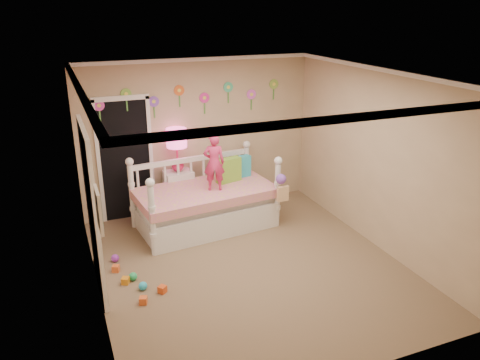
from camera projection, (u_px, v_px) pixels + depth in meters
name	position (u px, v px, depth m)	size (l,w,h in m)	color
floor	(250.00, 266.00, 6.57)	(4.00, 4.50, 0.01)	#7F684C
ceiling	(251.00, 76.00, 5.66)	(4.00, 4.50, 0.01)	white
back_wall	(198.00, 136.00, 8.07)	(4.00, 0.01, 2.60)	tan
left_wall	(89.00, 201.00, 5.41)	(0.01, 4.50, 2.60)	tan
right_wall	(378.00, 160.00, 6.82)	(0.01, 4.50, 2.60)	tan
crown_molding	(251.00, 78.00, 5.67)	(4.00, 4.50, 0.06)	white
daybed	(205.00, 192.00, 7.55)	(2.19, 1.18, 1.19)	white
pillow_turquoise	(240.00, 167.00, 7.95)	(0.36, 0.13, 0.36)	teal
pillow_lime	(229.00, 170.00, 7.74)	(0.42, 0.15, 0.40)	#7DBD39
child	(214.00, 163.00, 7.30)	(0.33, 0.22, 0.90)	#D43066
nightstand	(179.00, 193.00, 8.08)	(0.46, 0.35, 0.77)	white
table_lamp	(177.00, 143.00, 7.78)	(0.34, 0.34, 0.74)	#DE1D55
closet_doorway	(125.00, 159.00, 7.71)	(0.90, 0.04, 2.07)	black
flower_decals	(192.00, 99.00, 7.80)	(3.40, 0.02, 0.50)	#B2668C
mirror_closet	(92.00, 210.00, 5.77)	(0.07, 1.30, 2.10)	white
wall_picture	(99.00, 210.00, 4.55)	(0.05, 0.34, 0.42)	white
hanging_bag	(281.00, 189.00, 7.34)	(0.20, 0.16, 0.36)	beige
toy_scatter	(138.00, 274.00, 6.27)	(0.80, 1.30, 0.11)	#996666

